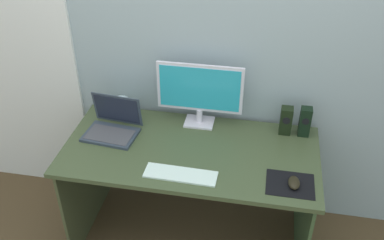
{
  "coord_description": "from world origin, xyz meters",
  "views": [
    {
      "loc": [
        0.37,
        -1.94,
        2.3
      ],
      "look_at": [
        0.01,
        -0.02,
        0.96
      ],
      "focal_mm": 40.66,
      "sensor_mm": 36.0,
      "label": 1
    }
  ],
  "objects_px": {
    "speaker_right": "(305,122)",
    "mouse": "(294,183)",
    "fishbowl": "(122,107)",
    "keyboard_external": "(181,174)",
    "laptop": "(113,126)",
    "monitor": "(200,92)",
    "speaker_near_monitor": "(286,121)"
  },
  "relations": [
    {
      "from": "speaker_near_monitor",
      "to": "mouse",
      "type": "relative_size",
      "value": 1.76
    },
    {
      "from": "speaker_near_monitor",
      "to": "laptop",
      "type": "xyz_separation_m",
      "value": [
        -1.02,
        -0.19,
        -0.04
      ]
    },
    {
      "from": "mouse",
      "to": "monitor",
      "type": "bearing_deg",
      "value": 138.25
    },
    {
      "from": "laptop",
      "to": "mouse",
      "type": "bearing_deg",
      "value": -14.64
    },
    {
      "from": "monitor",
      "to": "mouse",
      "type": "relative_size",
      "value": 5.19
    },
    {
      "from": "laptop",
      "to": "keyboard_external",
      "type": "bearing_deg",
      "value": -32.58
    },
    {
      "from": "speaker_right",
      "to": "mouse",
      "type": "height_order",
      "value": "speaker_right"
    },
    {
      "from": "monitor",
      "to": "mouse",
      "type": "height_order",
      "value": "monitor"
    },
    {
      "from": "speaker_right",
      "to": "laptop",
      "type": "xyz_separation_m",
      "value": [
        -1.13,
        -0.19,
        -0.05
      ]
    },
    {
      "from": "speaker_right",
      "to": "fishbowl",
      "type": "height_order",
      "value": "speaker_right"
    },
    {
      "from": "fishbowl",
      "to": "monitor",
      "type": "bearing_deg",
      "value": 0.89
    },
    {
      "from": "speaker_near_monitor",
      "to": "fishbowl",
      "type": "height_order",
      "value": "speaker_near_monitor"
    },
    {
      "from": "keyboard_external",
      "to": "mouse",
      "type": "distance_m",
      "value": 0.59
    },
    {
      "from": "fishbowl",
      "to": "laptop",
      "type": "bearing_deg",
      "value": -89.03
    },
    {
      "from": "speaker_right",
      "to": "keyboard_external",
      "type": "xyz_separation_m",
      "value": [
        -0.65,
        -0.5,
        -0.09
      ]
    },
    {
      "from": "fishbowl",
      "to": "keyboard_external",
      "type": "height_order",
      "value": "fishbowl"
    },
    {
      "from": "keyboard_external",
      "to": "fishbowl",
      "type": "bearing_deg",
      "value": 135.69
    },
    {
      "from": "speaker_right",
      "to": "mouse",
      "type": "bearing_deg",
      "value": -97.05
    },
    {
      "from": "fishbowl",
      "to": "speaker_right",
      "type": "bearing_deg",
      "value": 0.1
    },
    {
      "from": "speaker_right",
      "to": "speaker_near_monitor",
      "type": "distance_m",
      "value": 0.11
    },
    {
      "from": "monitor",
      "to": "laptop",
      "type": "bearing_deg",
      "value": -158.71
    },
    {
      "from": "monitor",
      "to": "speaker_near_monitor",
      "type": "xyz_separation_m",
      "value": [
        0.53,
        -0.01,
        -0.14
      ]
    },
    {
      "from": "monitor",
      "to": "speaker_right",
      "type": "bearing_deg",
      "value": -0.53
    },
    {
      "from": "monitor",
      "to": "keyboard_external",
      "type": "xyz_separation_m",
      "value": [
        -0.02,
        -0.5,
        -0.22
      ]
    },
    {
      "from": "speaker_right",
      "to": "keyboard_external",
      "type": "distance_m",
      "value": 0.82
    },
    {
      "from": "speaker_right",
      "to": "laptop",
      "type": "height_order",
      "value": "laptop"
    },
    {
      "from": "monitor",
      "to": "fishbowl",
      "type": "distance_m",
      "value": 0.53
    },
    {
      "from": "speaker_right",
      "to": "laptop",
      "type": "bearing_deg",
      "value": -170.58
    },
    {
      "from": "laptop",
      "to": "fishbowl",
      "type": "relative_size",
      "value": 2.29
    },
    {
      "from": "speaker_near_monitor",
      "to": "laptop",
      "type": "bearing_deg",
      "value": -169.58
    },
    {
      "from": "monitor",
      "to": "speaker_right",
      "type": "xyz_separation_m",
      "value": [
        0.64,
        -0.01,
        -0.13
      ]
    },
    {
      "from": "fishbowl",
      "to": "mouse",
      "type": "relative_size",
      "value": 1.45
    }
  ]
}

